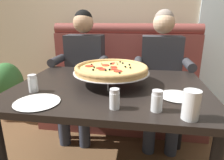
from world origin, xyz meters
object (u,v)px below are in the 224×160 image
diner_left (83,66)px  drinking_glass (191,107)px  pizza (112,69)px  plate_near_left (37,101)px  diner_right (161,69)px  shaker_oregano (115,100)px  shaker_pepper_flakes (157,102)px  plate_near_right (177,95)px  potted_plant (9,88)px  booth_bench (123,87)px  dining_table (110,97)px  shaker_parmesan (33,85)px

diner_left → drinking_glass: diner_left is taller
pizza → plate_near_left: 0.54m
diner_right → shaker_oregano: size_ratio=11.89×
diner_right → pizza: diner_right is taller
shaker_pepper_flakes → plate_near_left: 0.64m
plate_near_right → drinking_glass: size_ratio=1.51×
pizza → plate_near_right: 0.47m
potted_plant → plate_near_left: bearing=-47.1°
plate_near_right → booth_bench: bearing=111.2°
diner_right → potted_plant: diner_right is taller
booth_bench → diner_left: diner_left is taller
dining_table → potted_plant: dining_table is taller
booth_bench → pizza: (0.00, -0.90, 0.45)m
dining_table → plate_near_left: size_ratio=5.20×
plate_near_left → potted_plant: plate_near_left is taller
shaker_parmesan → plate_near_right: size_ratio=0.53×
shaker_oregano → drinking_glass: bearing=-8.7°
pizza → potted_plant: 1.58m
diner_left → diner_right: (0.81, 0.00, 0.00)m
dining_table → potted_plant: bearing=151.7°
diner_right → potted_plant: bearing=178.6°
potted_plant → diner_left: bearing=-2.6°
shaker_pepper_flakes → shaker_oregano: 0.21m
drinking_glass → diner_left: bearing=127.7°
dining_table → diner_left: (-0.41, 0.68, 0.05)m
shaker_oregano → drinking_glass: (0.36, -0.05, 0.01)m
diner_right → pizza: bearing=-122.3°
booth_bench → shaker_pepper_flakes: (0.29, -1.30, 0.39)m
booth_bench → potted_plant: size_ratio=2.57×
booth_bench → shaker_parmesan: (-0.46, -1.14, 0.39)m
pizza → dining_table: bearing=-93.3°
shaker_parmesan → potted_plant: bearing=134.2°
drinking_glass → potted_plant: drinking_glass is taller
diner_left → shaker_pepper_flakes: bearing=-56.0°
dining_table → shaker_pepper_flakes: size_ratio=11.99×
potted_plant → shaker_parmesan: bearing=-45.8°
pizza → plate_near_right: size_ratio=2.52×
plate_near_right → plate_near_left: bearing=-165.1°
pizza → plate_near_left: pizza is taller
diner_right → potted_plant: 1.78m
plate_near_right → shaker_oregano: bearing=-148.5°
dining_table → shaker_parmesan: shaker_parmesan is taller
pizza → plate_near_right: bearing=-23.8°
booth_bench → diner_left: 0.58m
booth_bench → drinking_glass: bearing=-72.1°
diner_right → potted_plant: (-1.75, 0.04, -0.32)m
dining_table → diner_left: diner_left is taller
shaker_oregano → drinking_glass: drinking_glass is taller
booth_bench → shaker_oregano: bearing=-86.6°
booth_bench → plate_near_left: size_ratio=7.17×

